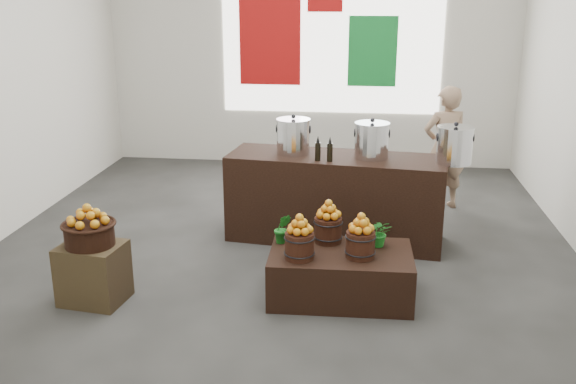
# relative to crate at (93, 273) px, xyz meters

# --- Properties ---
(ground) EXTENTS (7.00, 7.00, 0.00)m
(ground) POSITION_rel_crate_xyz_m (1.44, 1.30, -0.26)
(ground) COLOR #3B3B38
(ground) RESTS_ON ground
(back_wall) EXTENTS (6.00, 0.04, 4.00)m
(back_wall) POSITION_rel_crate_xyz_m (1.44, 4.80, 1.74)
(back_wall) COLOR beige
(back_wall) RESTS_ON ground
(back_opening) EXTENTS (3.20, 0.02, 2.40)m
(back_opening) POSITION_rel_crate_xyz_m (1.74, 4.78, 1.74)
(back_opening) COLOR white
(back_opening) RESTS_ON back_wall
(deco_red_left) EXTENTS (0.90, 0.04, 1.40)m
(deco_red_left) POSITION_rel_crate_xyz_m (0.84, 4.77, 1.64)
(deco_red_left) COLOR #A80D0C
(deco_red_left) RESTS_ON back_wall
(deco_green_right) EXTENTS (0.70, 0.04, 1.00)m
(deco_green_right) POSITION_rel_crate_xyz_m (2.34, 4.77, 1.44)
(deco_green_right) COLOR #137C2E
(deco_green_right) RESTS_ON back_wall
(crate) EXTENTS (0.57, 0.49, 0.52)m
(crate) POSITION_rel_crate_xyz_m (0.00, 0.00, 0.00)
(crate) COLOR #4D3F24
(crate) RESTS_ON ground
(wicker_basket) EXTENTS (0.41, 0.41, 0.19)m
(wicker_basket) POSITION_rel_crate_xyz_m (0.00, 0.00, 0.35)
(wicker_basket) COLOR black
(wicker_basket) RESTS_ON crate
(apples_in_basket) EXTENTS (0.32, 0.32, 0.17)m
(apples_in_basket) POSITION_rel_crate_xyz_m (0.00, 0.00, 0.53)
(apples_in_basket) COLOR #A10605
(apples_in_basket) RESTS_ON wicker_basket
(display_table) EXTENTS (1.23, 0.77, 0.42)m
(display_table) POSITION_rel_crate_xyz_m (2.09, 0.32, -0.05)
(display_table) COLOR black
(display_table) RESTS_ON ground
(apple_bucket_front_left) EXTENTS (0.24, 0.24, 0.22)m
(apple_bucket_front_left) POSITION_rel_crate_xyz_m (1.75, 0.15, 0.27)
(apple_bucket_front_left) COLOR #34180E
(apple_bucket_front_left) RESTS_ON display_table
(apples_in_bucket_front_left) EXTENTS (0.18, 0.18, 0.16)m
(apples_in_bucket_front_left) POSITION_rel_crate_xyz_m (1.75, 0.15, 0.47)
(apples_in_bucket_front_left) COLOR #A10605
(apples_in_bucket_front_left) RESTS_ON apple_bucket_front_left
(apple_bucket_front_right) EXTENTS (0.24, 0.24, 0.22)m
(apple_bucket_front_right) POSITION_rel_crate_xyz_m (2.25, 0.23, 0.27)
(apple_bucket_front_right) COLOR #34180E
(apple_bucket_front_right) RESTS_ON display_table
(apples_in_bucket_front_right) EXTENTS (0.18, 0.18, 0.16)m
(apples_in_bucket_front_right) POSITION_rel_crate_xyz_m (2.25, 0.23, 0.47)
(apples_in_bucket_front_right) COLOR #A10605
(apples_in_bucket_front_right) RESTS_ON apple_bucket_front_right
(apple_bucket_rear) EXTENTS (0.24, 0.24, 0.22)m
(apple_bucket_rear) POSITION_rel_crate_xyz_m (1.96, 0.55, 0.27)
(apple_bucket_rear) COLOR #34180E
(apple_bucket_rear) RESTS_ON display_table
(apples_in_bucket_rear) EXTENTS (0.18, 0.18, 0.16)m
(apples_in_bucket_rear) POSITION_rel_crate_xyz_m (1.96, 0.55, 0.47)
(apples_in_bucket_rear) COLOR #A10605
(apples_in_bucket_rear) RESTS_ON apple_bucket_rear
(herb_garnish_right) EXTENTS (0.25, 0.23, 0.25)m
(herb_garnish_right) POSITION_rel_crate_xyz_m (2.41, 0.49, 0.29)
(herb_garnish_right) COLOR #166B1C
(herb_garnish_right) RESTS_ON display_table
(herb_garnish_left) EXTENTS (0.17, 0.14, 0.27)m
(herb_garnish_left) POSITION_rel_crate_xyz_m (1.56, 0.47, 0.30)
(herb_garnish_left) COLOR #166B1C
(herb_garnish_left) RESTS_ON display_table
(counter) EXTENTS (2.31, 0.99, 0.92)m
(counter) POSITION_rel_crate_xyz_m (1.97, 1.68, 0.20)
(counter) COLOR black
(counter) RESTS_ON ground
(stock_pot_left) EXTENTS (0.35, 0.35, 0.35)m
(stock_pot_left) POSITION_rel_crate_xyz_m (1.52, 1.74, 0.83)
(stock_pot_left) COLOR silver
(stock_pot_left) RESTS_ON counter
(stock_pot_center) EXTENTS (0.35, 0.35, 0.35)m
(stock_pot_center) POSITION_rel_crate_xyz_m (2.33, 1.63, 0.83)
(stock_pot_center) COLOR silver
(stock_pot_center) RESTS_ON counter
(stock_pot_right) EXTENTS (0.35, 0.35, 0.35)m
(stock_pot_right) POSITION_rel_crate_xyz_m (3.14, 1.53, 0.83)
(stock_pot_right) COLOR silver
(stock_pot_right) RESTS_ON counter
(oil_cruets) EXTENTS (0.17, 0.08, 0.25)m
(oil_cruets) POSITION_rel_crate_xyz_m (1.95, 1.46, 0.79)
(oil_cruets) COLOR black
(oil_cruets) RESTS_ON counter
(shopper) EXTENTS (0.63, 0.51, 1.49)m
(shopper) POSITION_rel_crate_xyz_m (3.21, 2.88, 0.49)
(shopper) COLOR #917259
(shopper) RESTS_ON ground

